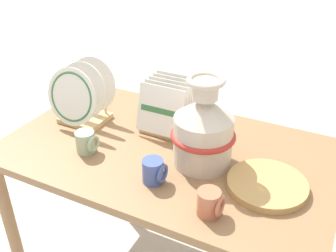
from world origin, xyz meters
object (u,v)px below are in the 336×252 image
object	(u,v)px
ceramic_vase	(203,129)
dish_rack_square_plates	(168,111)
wicker_charger_stack	(267,185)
mug_sage_glaze	(86,142)
mug_cobalt_glaze	(154,171)
dish_rack_round_plates	(81,100)
mug_terracotta_glaze	(210,203)

from	to	relation	value
ceramic_vase	dish_rack_square_plates	world-z (taller)	ceramic_vase
wicker_charger_stack	mug_sage_glaze	bearing A→B (deg)	-171.92
dish_rack_square_plates	mug_cobalt_glaze	distance (m)	0.38
ceramic_vase	dish_rack_square_plates	distance (m)	0.29
ceramic_vase	mug_sage_glaze	distance (m)	0.48
wicker_charger_stack	mug_sage_glaze	distance (m)	0.73
ceramic_vase	dish_rack_square_plates	size ratio (longest dim) A/B	1.56
dish_rack_square_plates	mug_cobalt_glaze	size ratio (longest dim) A/B	2.52
dish_rack_square_plates	ceramic_vase	bearing A→B (deg)	-35.27
dish_rack_round_plates	wicker_charger_stack	size ratio (longest dim) A/B	0.97
mug_cobalt_glaze	mug_terracotta_glaze	xyz separation A→B (m)	(0.24, -0.07, 0.00)
dish_rack_square_plates	mug_sage_glaze	xyz separation A→B (m)	(-0.21, -0.31, -0.04)
mug_sage_glaze	mug_terracotta_glaze	distance (m)	0.60
dish_rack_round_plates	mug_cobalt_glaze	distance (m)	0.57
dish_rack_square_plates	mug_terracotta_glaze	world-z (taller)	dish_rack_square_plates
mug_cobalt_glaze	mug_terracotta_glaze	bearing A→B (deg)	-15.74
mug_sage_glaze	mug_terracotta_glaze	xyz separation A→B (m)	(0.58, -0.12, 0.00)
mug_cobalt_glaze	mug_terracotta_glaze	distance (m)	0.25
dish_rack_round_plates	mug_terracotta_glaze	world-z (taller)	dish_rack_round_plates
mug_cobalt_glaze	mug_terracotta_glaze	world-z (taller)	same
dish_rack_square_plates	mug_terracotta_glaze	distance (m)	0.57
dish_rack_square_plates	dish_rack_round_plates	bearing A→B (deg)	-163.37
mug_sage_glaze	wicker_charger_stack	bearing A→B (deg)	8.08
ceramic_vase	wicker_charger_stack	distance (m)	0.31
wicker_charger_stack	mug_terracotta_glaze	xyz separation A→B (m)	(-0.14, -0.22, 0.03)
mug_sage_glaze	ceramic_vase	bearing A→B (deg)	17.88
mug_terracotta_glaze	mug_sage_glaze	bearing A→B (deg)	168.66
dish_rack_square_plates	mug_cobalt_glaze	xyz separation A→B (m)	(0.13, -0.36, -0.04)
dish_rack_round_plates	mug_cobalt_glaze	size ratio (longest dim) A/B	3.05
dish_rack_round_plates	mug_terracotta_glaze	size ratio (longest dim) A/B	3.05
ceramic_vase	mug_cobalt_glaze	size ratio (longest dim) A/B	3.94
dish_rack_round_plates	mug_terracotta_glaze	xyz separation A→B (m)	(0.75, -0.31, -0.07)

